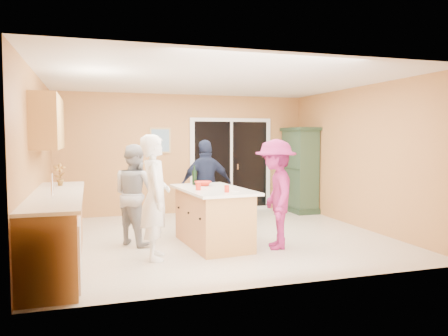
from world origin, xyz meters
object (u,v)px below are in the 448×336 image
object	(u,v)px
green_hutch	(300,171)
woman_white	(155,197)
kitchen_island	(213,219)
woman_grey	(135,194)
woman_magenta	(276,194)
woman_navy	(206,185)

from	to	relation	value
green_hutch	woman_white	xyz separation A→B (m)	(-3.66, -2.90, -0.07)
green_hutch	kitchen_island	bearing A→B (deg)	-138.45
green_hutch	woman_grey	bearing A→B (deg)	-152.94
kitchen_island	woman_magenta	size ratio (longest dim) A/B	1.07
woman_white	woman_navy	size ratio (longest dim) A/B	1.05
green_hutch	woman_white	size ratio (longest dim) A/B	1.11
woman_white	woman_navy	distance (m)	1.93
kitchen_island	green_hutch	bearing A→B (deg)	36.43
woman_white	woman_grey	bearing A→B (deg)	18.04
woman_white	woman_grey	world-z (taller)	woman_white
kitchen_island	woman_grey	world-z (taller)	woman_grey
kitchen_island	woman_navy	xyz separation A→B (m)	(0.18, 1.06, 0.40)
woman_navy	woman_grey	bearing A→B (deg)	21.26
green_hutch	woman_grey	distance (m)	4.31
kitchen_island	woman_grey	distance (m)	1.27
kitchen_island	green_hutch	world-z (taller)	green_hutch
kitchen_island	woman_magenta	world-z (taller)	woman_magenta
green_hutch	woman_navy	world-z (taller)	green_hutch
kitchen_island	woman_grey	bearing A→B (deg)	153.91
kitchen_island	woman_magenta	distance (m)	1.04
woman_grey	woman_magenta	bearing A→B (deg)	-148.49
green_hutch	woman_grey	world-z (taller)	green_hutch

